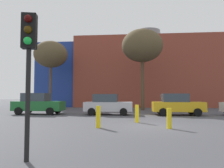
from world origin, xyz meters
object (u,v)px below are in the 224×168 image
object	(u,v)px
traffic_light_near_left	(29,52)
parked_car_2	(177,104)
bollard_yellow_0	(98,117)
bollard_yellow_2	(169,118)
bare_tree_1	(51,55)
bollard_yellow_1	(137,114)
parked_car_0	(38,104)
bare_tree_0	(142,46)
parked_car_1	(108,104)

from	to	relation	value
traffic_light_near_left	parked_car_2	bearing A→B (deg)	142.75
parked_car_2	bollard_yellow_0	xyz separation A→B (m)	(-5.57, -7.88, -0.35)
parked_car_2	bollard_yellow_2	distance (m)	8.11
bare_tree_1	bollard_yellow_1	size ratio (longest dim) A/B	8.22
parked_car_0	bollard_yellow_1	size ratio (longest dim) A/B	4.03
bollard_yellow_2	bare_tree_0	bearing A→B (deg)	92.34
traffic_light_near_left	bare_tree_0	world-z (taller)	bare_tree_0
bare_tree_0	bare_tree_1	size ratio (longest dim) A/B	1.06
bare_tree_0	parked_car_2	bearing A→B (deg)	-67.84
bollard_yellow_0	bare_tree_0	bearing A→B (deg)	78.10
bare_tree_1	bollard_yellow_2	bearing A→B (deg)	-52.74
traffic_light_near_left	bare_tree_1	bearing A→B (deg)	-172.24
parked_car_1	bollard_yellow_2	bearing A→B (deg)	-63.30
bollard_yellow_2	parked_car_1	bearing A→B (deg)	116.70
parked_car_0	parked_car_1	bearing A→B (deg)	-0.00
traffic_light_near_left	parked_car_1	bearing A→B (deg)	165.79
parked_car_0	bollard_yellow_1	bearing A→B (deg)	-31.90
traffic_light_near_left	bare_tree_1	distance (m)	24.14
parked_car_1	parked_car_2	size ratio (longest dim) A/B	0.98
traffic_light_near_left	bollard_yellow_0	distance (m)	6.30
parked_car_1	parked_car_2	xyz separation A→B (m)	(5.94, 0.00, 0.02)
parked_car_0	parked_car_2	bearing A→B (deg)	-0.00
bollard_yellow_0	bollard_yellow_1	xyz separation A→B (m)	(2.03, 2.44, -0.02)
traffic_light_near_left	bollard_yellow_1	bearing A→B (deg)	148.52
bare_tree_1	bollard_yellow_0	distance (m)	19.88
traffic_light_near_left	bare_tree_0	size ratio (longest dim) A/B	0.39
parked_car_1	parked_car_2	world-z (taller)	parked_car_2
traffic_light_near_left	bollard_yellow_2	world-z (taller)	traffic_light_near_left
parked_car_2	traffic_light_near_left	bearing A→B (deg)	-115.17
parked_car_2	bare_tree_1	distance (m)	17.98
parked_car_0	bollard_yellow_0	world-z (taller)	parked_car_0
parked_car_0	bare_tree_1	xyz separation A→B (m)	(-2.23, 8.60, 6.20)
bollard_yellow_2	parked_car_2	bearing A→B (deg)	75.73
bollard_yellow_2	bare_tree_1	bearing A→B (deg)	127.26
parked_car_1	bollard_yellow_1	size ratio (longest dim) A/B	3.84
bollard_yellow_1	bollard_yellow_2	bearing A→B (deg)	-57.37
parked_car_2	bare_tree_0	size ratio (longest dim) A/B	0.45
parked_car_0	parked_car_1	size ratio (longest dim) A/B	1.05
parked_car_2	traffic_light_near_left	world-z (taller)	traffic_light_near_left
parked_car_1	bare_tree_0	world-z (taller)	bare_tree_0
traffic_light_near_left	bollard_yellow_2	size ratio (longest dim) A/B	3.66
parked_car_1	bollard_yellow_0	world-z (taller)	parked_car_1
bare_tree_1	traffic_light_near_left	bearing A→B (deg)	-70.16
bollard_yellow_0	bollard_yellow_2	size ratio (longest dim) A/B	1.10
parked_car_2	bollard_yellow_2	xyz separation A→B (m)	(-2.00, -7.85, -0.41)
parked_car_0	bare_tree_1	bearing A→B (deg)	104.55
bare_tree_0	bollard_yellow_2	bearing A→B (deg)	-87.66
parked_car_1	bollard_yellow_0	distance (m)	7.90
parked_car_2	bollard_yellow_0	size ratio (longest dim) A/B	3.79
bare_tree_1	bare_tree_0	bearing A→B (deg)	-10.83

